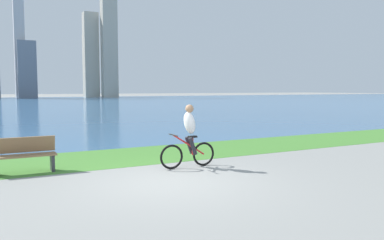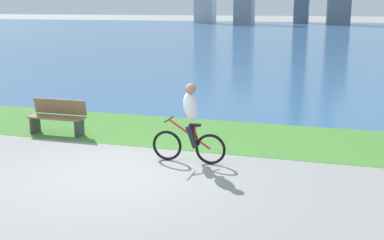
% 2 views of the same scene
% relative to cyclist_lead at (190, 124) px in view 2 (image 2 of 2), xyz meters
% --- Properties ---
extents(ground_plane, '(300.00, 300.00, 0.00)m').
position_rel_cyclist_lead_xyz_m(ground_plane, '(-1.09, -1.20, -0.84)').
color(ground_plane, gray).
extents(grass_strip_bayside, '(120.00, 3.23, 0.01)m').
position_rel_cyclist_lead_xyz_m(grass_strip_bayside, '(-1.09, 2.38, -0.84)').
color(grass_strip_bayside, '#478433').
rests_on(grass_strip_bayside, ground).
extents(bay_water_surface, '(300.00, 88.65, 0.00)m').
position_rel_cyclist_lead_xyz_m(bay_water_surface, '(-1.09, 48.32, -0.84)').
color(bay_water_surface, '#386693').
rests_on(bay_water_surface, ground).
extents(cyclist_lead, '(1.62, 0.52, 1.70)m').
position_rel_cyclist_lead_xyz_m(cyclist_lead, '(0.00, 0.00, 0.00)').
color(cyclist_lead, black).
rests_on(cyclist_lead, ground).
extents(bench_near_path, '(1.50, 0.47, 0.90)m').
position_rel_cyclist_lead_xyz_m(bench_near_path, '(-3.98, 1.30, -0.39)').
color(bench_near_path, olive).
rests_on(bench_near_path, ground).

